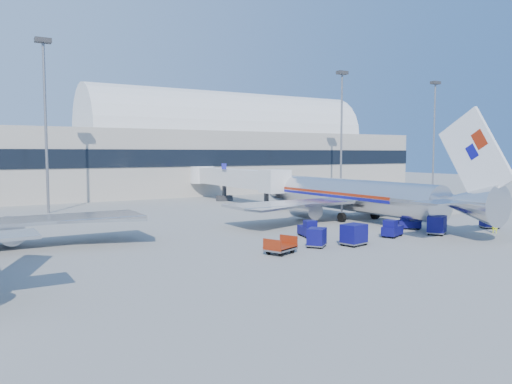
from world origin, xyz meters
TOP-DOWN VIEW (x-y plane):
  - ground at (0.00, 0.00)m, footprint 260.00×260.00m
  - terminal at (-13.60, 55.96)m, footprint 170.00×28.15m
  - airliner_main at (10.00, 4.51)m, footprint 32.00×37.26m
  - jetbridge_near at (7.60, 30.81)m, footprint 4.40×27.50m
  - mast_west at (-20.00, 30.00)m, footprint 2.00×1.20m
  - mast_east at (30.00, 30.00)m, footprint 2.00×1.20m
  - mast_far_east at (55.00, 30.00)m, footprint 2.00×1.20m
  - barrier_near at (18.00, 2.00)m, footprint 3.00×0.55m
  - barrier_mid at (21.30, 2.00)m, footprint 3.00×0.55m
  - barrier_far at (24.60, 2.00)m, footprint 3.00×0.55m
  - tug_lead at (4.78, -6.66)m, footprint 2.81×2.14m
  - tug_right at (9.92, -4.08)m, footprint 2.42×2.27m
  - tug_left at (-1.96, -2.56)m, footprint 1.81×2.70m
  - cart_train_a at (0.05, -6.80)m, footprint 2.03×1.71m
  - cart_train_b at (-1.31, -8.14)m, footprint 2.37×1.98m
  - cart_train_c at (-4.48, -7.07)m, footprint 2.29×2.22m
  - cart_solo_near at (9.48, -7.98)m, footprint 2.58×2.39m
  - cart_solo_far at (17.57, -8.15)m, footprint 2.17×1.97m
  - cart_open_red at (-8.65, -7.84)m, footprint 2.89×2.50m
  - ramp_worker at (15.13, -10.33)m, footprint 0.60×0.68m

SIDE VIEW (x-z plane):
  - ground at x=0.00m, z-range 0.00..0.00m
  - barrier_near at x=18.00m, z-range 0.00..0.90m
  - barrier_mid at x=21.30m, z-range 0.00..0.90m
  - barrier_far at x=24.60m, z-range 0.00..0.90m
  - cart_open_red at x=-8.65m, z-range 0.14..0.79m
  - tug_right at x=9.92m, z-range -0.06..1.39m
  - tug_left at x=-1.96m, z-range -0.07..1.54m
  - tug_lead at x=4.78m, z-range -0.07..1.57m
  - ramp_worker at x=15.13m, z-range 0.00..1.58m
  - cart_solo_far at x=17.57m, z-range 0.05..1.60m
  - cart_train_a at x=0.05m, z-range 0.05..1.62m
  - cart_train_c at x=-4.48m, z-range 0.05..1.66m
  - cart_solo_near at x=9.48m, z-range 0.06..1.89m
  - cart_train_b at x=-1.31m, z-range 0.06..1.91m
  - airliner_main at x=10.00m, z-range -3.11..8.96m
  - jetbridge_near at x=7.60m, z-range 0.80..7.05m
  - terminal at x=-13.60m, z-range -2.98..18.02m
  - mast_west at x=-20.00m, z-range 3.49..26.09m
  - mast_east at x=30.00m, z-range 3.49..26.09m
  - mast_far_east at x=55.00m, z-range 3.49..26.09m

